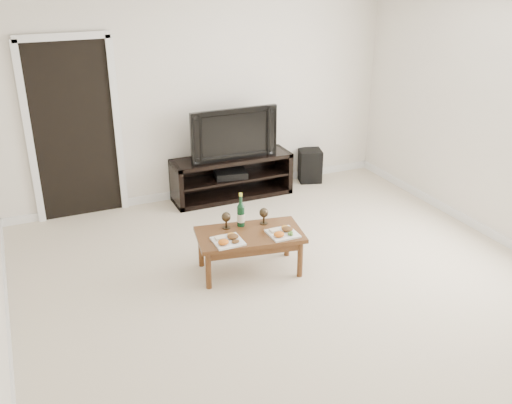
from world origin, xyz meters
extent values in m
plane|color=beige|center=(0.00, 0.00, 0.00)|extent=(5.50, 5.50, 0.00)
cube|color=white|center=(0.00, 2.77, 1.30)|extent=(5.00, 0.04, 2.60)
cube|color=black|center=(-1.55, 2.73, 1.02)|extent=(0.90, 0.02, 2.05)
cube|color=black|center=(0.29, 2.50, 0.28)|extent=(1.53, 0.45, 0.55)
imported|color=black|center=(0.29, 2.50, 0.87)|extent=(1.12, 0.15, 0.64)
cube|color=black|center=(0.26, 2.48, 0.33)|extent=(0.45, 0.37, 0.08)
cube|color=black|center=(1.48, 2.60, 0.22)|extent=(0.37, 0.37, 0.45)
cube|color=brown|center=(-0.25, 0.66, 0.21)|extent=(1.10, 0.72, 0.42)
cube|color=white|center=(-0.51, 0.57, 0.45)|extent=(0.27, 0.27, 0.07)
cube|color=white|center=(0.03, 0.50, 0.45)|extent=(0.27, 0.27, 0.07)
cylinder|color=#0E341B|center=(-0.27, 0.85, 0.59)|extent=(0.07, 0.07, 0.35)
camera|label=1|loc=(-2.19, -3.88, 2.90)|focal=40.00mm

